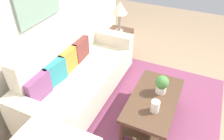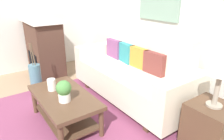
{
  "view_description": "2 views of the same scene",
  "coord_description": "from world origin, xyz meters",
  "px_view_note": "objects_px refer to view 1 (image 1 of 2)",
  "views": [
    {
      "loc": [
        -2.17,
        -0.0,
        2.44
      ],
      "look_at": [
        0.04,
        1.01,
        0.62
      ],
      "focal_mm": 34.91,
      "sensor_mm": 36.0,
      "label": 1
    },
    {
      "loc": [
        2.17,
        -0.46,
        1.66
      ],
      "look_at": [
        0.05,
        1.04,
        0.65
      ],
      "focal_mm": 32.78,
      "sensor_mm": 36.0,
      "label": 2
    }
  ],
  "objects_px": {
    "potted_plant_tabletop": "(162,84)",
    "table_lamp": "(120,9)",
    "throw_pillow_teal": "(54,73)",
    "couch": "(77,76)",
    "tabletop_vase": "(155,106)",
    "coffee_table": "(153,104)",
    "throw_pillow_maroon": "(80,49)",
    "throw_pillow_orange": "(68,60)",
    "throw_pillow_plum": "(38,88)",
    "side_table": "(119,44)"
  },
  "relations": [
    {
      "from": "potted_plant_tabletop",
      "to": "table_lamp",
      "type": "bearing_deg",
      "value": 43.32
    },
    {
      "from": "table_lamp",
      "to": "throw_pillow_teal",
      "type": "bearing_deg",
      "value": 172.79
    },
    {
      "from": "throw_pillow_teal",
      "to": "couch",
      "type": "bearing_deg",
      "value": -21.05
    },
    {
      "from": "throw_pillow_teal",
      "to": "tabletop_vase",
      "type": "relative_size",
      "value": 2.3
    },
    {
      "from": "coffee_table",
      "to": "tabletop_vase",
      "type": "height_order",
      "value": "tabletop_vase"
    },
    {
      "from": "couch",
      "to": "potted_plant_tabletop",
      "type": "xyz_separation_m",
      "value": [
        0.17,
        -1.21,
        0.14
      ]
    },
    {
      "from": "throw_pillow_maroon",
      "to": "table_lamp",
      "type": "bearing_deg",
      "value": -11.68
    },
    {
      "from": "couch",
      "to": "throw_pillow_orange",
      "type": "bearing_deg",
      "value": 90.0
    },
    {
      "from": "throw_pillow_teal",
      "to": "table_lamp",
      "type": "xyz_separation_m",
      "value": [
        1.69,
        -0.21,
        0.31
      ]
    },
    {
      "from": "throw_pillow_teal",
      "to": "throw_pillow_orange",
      "type": "xyz_separation_m",
      "value": [
        0.33,
        0.0,
        0.0
      ]
    },
    {
      "from": "throw_pillow_teal",
      "to": "table_lamp",
      "type": "height_order",
      "value": "table_lamp"
    },
    {
      "from": "throw_pillow_maroon",
      "to": "coffee_table",
      "type": "height_order",
      "value": "throw_pillow_maroon"
    },
    {
      "from": "tabletop_vase",
      "to": "table_lamp",
      "type": "xyz_separation_m",
      "value": [
        1.56,
        1.14,
        0.49
      ]
    },
    {
      "from": "throw_pillow_teal",
      "to": "throw_pillow_plum",
      "type": "bearing_deg",
      "value": 180.0
    },
    {
      "from": "throw_pillow_orange",
      "to": "side_table",
      "type": "height_order",
      "value": "throw_pillow_orange"
    },
    {
      "from": "table_lamp",
      "to": "tabletop_vase",
      "type": "bearing_deg",
      "value": -143.69
    },
    {
      "from": "potted_plant_tabletop",
      "to": "couch",
      "type": "bearing_deg",
      "value": 98.18
    },
    {
      "from": "throw_pillow_plum",
      "to": "throw_pillow_teal",
      "type": "xyz_separation_m",
      "value": [
        0.33,
        0.0,
        0.0
      ]
    },
    {
      "from": "throw_pillow_maroon",
      "to": "table_lamp",
      "type": "xyz_separation_m",
      "value": [
        1.04,
        -0.21,
        0.31
      ]
    },
    {
      "from": "throw_pillow_maroon",
      "to": "tabletop_vase",
      "type": "distance_m",
      "value": 1.47
    },
    {
      "from": "couch",
      "to": "coffee_table",
      "type": "xyz_separation_m",
      "value": [
        0.02,
        -1.17,
        -0.12
      ]
    },
    {
      "from": "throw_pillow_teal",
      "to": "tabletop_vase",
      "type": "xyz_separation_m",
      "value": [
        0.14,
        -1.36,
        -0.17
      ]
    },
    {
      "from": "couch",
      "to": "throw_pillow_maroon",
      "type": "relative_size",
      "value": 5.91
    },
    {
      "from": "throw_pillow_orange",
      "to": "potted_plant_tabletop",
      "type": "bearing_deg",
      "value": -82.59
    },
    {
      "from": "tabletop_vase",
      "to": "throw_pillow_orange",
      "type": "bearing_deg",
      "value": 81.92
    },
    {
      "from": "couch",
      "to": "throw_pillow_maroon",
      "type": "xyz_separation_m",
      "value": [
        0.33,
        0.13,
        0.25
      ]
    },
    {
      "from": "couch",
      "to": "table_lamp",
      "type": "distance_m",
      "value": 1.48
    },
    {
      "from": "throw_pillow_plum",
      "to": "throw_pillow_teal",
      "type": "height_order",
      "value": "same"
    },
    {
      "from": "throw_pillow_plum",
      "to": "table_lamp",
      "type": "relative_size",
      "value": 0.63
    },
    {
      "from": "throw_pillow_teal",
      "to": "coffee_table",
      "type": "bearing_deg",
      "value": -74.79
    },
    {
      "from": "throw_pillow_teal",
      "to": "throw_pillow_maroon",
      "type": "height_order",
      "value": "same"
    },
    {
      "from": "potted_plant_tabletop",
      "to": "side_table",
      "type": "relative_size",
      "value": 0.47
    },
    {
      "from": "potted_plant_tabletop",
      "to": "table_lamp",
      "type": "distance_m",
      "value": 1.69
    },
    {
      "from": "throw_pillow_maroon",
      "to": "coffee_table",
      "type": "relative_size",
      "value": 0.33
    },
    {
      "from": "throw_pillow_teal",
      "to": "throw_pillow_maroon",
      "type": "distance_m",
      "value": 0.66
    },
    {
      "from": "throw_pillow_plum",
      "to": "tabletop_vase",
      "type": "relative_size",
      "value": 2.3
    },
    {
      "from": "throw_pillow_maroon",
      "to": "side_table",
      "type": "xyz_separation_m",
      "value": [
        1.04,
        -0.21,
        -0.4
      ]
    },
    {
      "from": "throw_pillow_teal",
      "to": "potted_plant_tabletop",
      "type": "distance_m",
      "value": 1.43
    },
    {
      "from": "potted_plant_tabletop",
      "to": "table_lamp",
      "type": "height_order",
      "value": "table_lamp"
    },
    {
      "from": "throw_pillow_maroon",
      "to": "throw_pillow_orange",
      "type": "bearing_deg",
      "value": 180.0
    },
    {
      "from": "throw_pillow_orange",
      "to": "coffee_table",
      "type": "height_order",
      "value": "throw_pillow_orange"
    },
    {
      "from": "throw_pillow_maroon",
      "to": "potted_plant_tabletop",
      "type": "height_order",
      "value": "throw_pillow_maroon"
    },
    {
      "from": "throw_pillow_plum",
      "to": "side_table",
      "type": "distance_m",
      "value": 2.07
    },
    {
      "from": "table_lamp",
      "to": "throw_pillow_maroon",
      "type": "bearing_deg",
      "value": 168.32
    },
    {
      "from": "throw_pillow_maroon",
      "to": "side_table",
      "type": "height_order",
      "value": "throw_pillow_maroon"
    },
    {
      "from": "throw_pillow_teal",
      "to": "potted_plant_tabletop",
      "type": "xyz_separation_m",
      "value": [
        0.5,
        -1.34,
        -0.11
      ]
    },
    {
      "from": "throw_pillow_maroon",
      "to": "potted_plant_tabletop",
      "type": "relative_size",
      "value": 1.37
    },
    {
      "from": "throw_pillow_maroon",
      "to": "potted_plant_tabletop",
      "type": "xyz_separation_m",
      "value": [
        -0.15,
        -1.34,
        -0.11
      ]
    },
    {
      "from": "throw_pillow_plum",
      "to": "couch",
      "type": "bearing_deg",
      "value": -10.89
    },
    {
      "from": "couch",
      "to": "table_lamp",
      "type": "relative_size",
      "value": 3.74
    }
  ]
}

